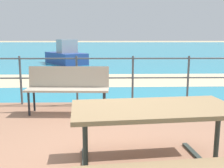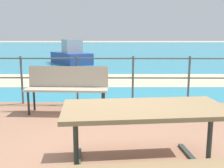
% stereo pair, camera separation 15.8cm
% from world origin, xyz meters
% --- Properties ---
extents(ground_plane, '(240.00, 240.00, 0.00)m').
position_xyz_m(ground_plane, '(0.00, 0.00, 0.00)').
color(ground_plane, tan).
extents(patio_paving, '(6.40, 5.20, 0.06)m').
position_xyz_m(patio_paving, '(0.00, 0.00, 0.03)').
color(patio_paving, '#996B51').
rests_on(patio_paving, ground).
extents(sea_water, '(90.00, 90.00, 0.01)m').
position_xyz_m(sea_water, '(0.00, 40.00, 0.01)').
color(sea_water, teal).
rests_on(sea_water, ground).
extents(beach_strip, '(54.03, 3.53, 0.01)m').
position_xyz_m(beach_strip, '(0.00, 6.01, 0.01)').
color(beach_strip, beige).
rests_on(beach_strip, ground).
extents(picnic_table, '(1.72, 1.68, 0.75)m').
position_xyz_m(picnic_table, '(0.50, -0.55, 0.63)').
color(picnic_table, '#8C704C').
rests_on(picnic_table, patio_paving).
extents(park_bench, '(1.54, 0.47, 0.87)m').
position_xyz_m(park_bench, '(-0.68, 1.84, 0.59)').
color(park_bench, tan).
rests_on(park_bench, patio_paving).
extents(railing_fence, '(5.94, 0.04, 1.03)m').
position_xyz_m(railing_fence, '(0.00, 2.46, 0.70)').
color(railing_fence, '#4C5156').
rests_on(railing_fence, patio_paving).
extents(boat_near, '(2.78, 3.51, 1.36)m').
position_xyz_m(boat_near, '(-2.34, 11.87, 0.44)').
color(boat_near, '#2D478C').
rests_on(boat_near, sea_water).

